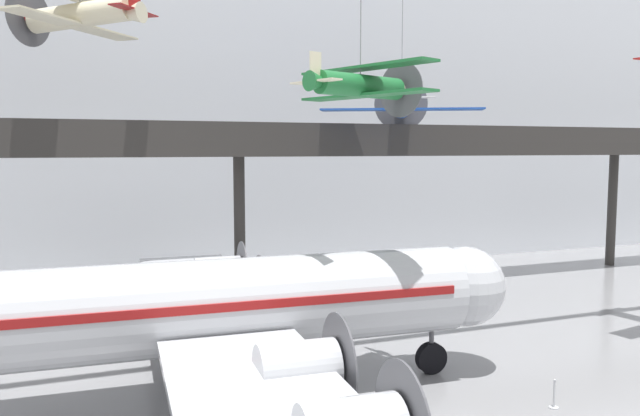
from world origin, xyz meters
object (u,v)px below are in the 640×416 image
(suspended_plane_cream_biplane, at_px, (80,14))
(stanchion_barrier, at_px, (554,399))
(airliner_silver_main, at_px, (197,308))
(suspended_plane_blue_trainer, at_px, (401,103))
(suspended_plane_green_biplane, at_px, (361,84))

(suspended_plane_cream_biplane, relative_size, stanchion_barrier, 7.50)
(airliner_silver_main, xyz_separation_m, suspended_plane_cream_biplane, (-3.48, 14.12, 12.90))
(suspended_plane_blue_trainer, distance_m, suspended_plane_green_biplane, 13.08)
(airliner_silver_main, bearing_deg, stanchion_barrier, -20.38)
(suspended_plane_cream_biplane, bearing_deg, airliner_silver_main, 143.61)
(airliner_silver_main, height_order, suspended_plane_blue_trainer, suspended_plane_blue_trainer)
(airliner_silver_main, xyz_separation_m, stanchion_barrier, (11.81, -5.13, -3.19))
(airliner_silver_main, distance_m, suspended_plane_green_biplane, 10.35)
(airliner_silver_main, relative_size, stanchion_barrier, 27.31)
(suspended_plane_blue_trainer, bearing_deg, stanchion_barrier, -159.55)
(suspended_plane_blue_trainer, bearing_deg, airliner_silver_main, 154.53)
(stanchion_barrier, bearing_deg, suspended_plane_blue_trainer, 82.48)
(airliner_silver_main, bearing_deg, suspended_plane_blue_trainer, 39.64)
(suspended_plane_blue_trainer, bearing_deg, suspended_plane_cream_biplane, 105.41)
(airliner_silver_main, height_order, suspended_plane_cream_biplane, suspended_plane_cream_biplane)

